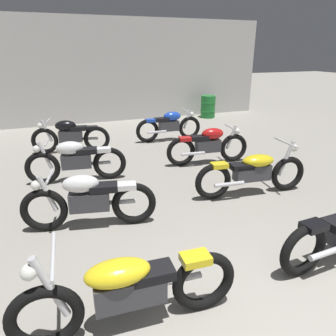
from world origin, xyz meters
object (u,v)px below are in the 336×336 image
(motorcycle_left_row_1, at_px, (89,199))
(motorcycle_right_row_2, at_px, (208,145))
(motorcycle_left_row_3, at_px, (70,135))
(motorcycle_right_row_1, at_px, (253,172))
(oil_drum, at_px, (208,107))
(motorcycle_right_row_3, at_px, (169,125))
(motorcycle_left_row_2, at_px, (76,160))
(motorcycle_left_row_0, at_px, (128,289))

(motorcycle_left_row_1, height_order, motorcycle_right_row_2, same)
(motorcycle_left_row_3, relative_size, motorcycle_right_row_2, 0.99)
(motorcycle_right_row_1, bearing_deg, oil_drum, 68.44)
(motorcycle_right_row_3, bearing_deg, oil_drum, 44.18)
(motorcycle_left_row_2, height_order, motorcycle_right_row_1, motorcycle_right_row_1)
(motorcycle_right_row_2, distance_m, motorcycle_right_row_3, 2.20)
(motorcycle_left_row_0, xyz_separation_m, motorcycle_right_row_1, (2.85, 2.07, 0.00))
(motorcycle_left_row_0, relative_size, motorcycle_left_row_3, 1.12)
(motorcycle_left_row_0, height_order, motorcycle_left_row_1, motorcycle_left_row_0)
(motorcycle_right_row_3, bearing_deg, motorcycle_right_row_2, -87.24)
(motorcycle_left_row_3, relative_size, motorcycle_right_row_3, 0.99)
(motorcycle_left_row_3, bearing_deg, motorcycle_right_row_2, -35.29)
(motorcycle_right_row_3, bearing_deg, motorcycle_left_row_0, -114.77)
(motorcycle_left_row_0, bearing_deg, motorcycle_right_row_3, 65.23)
(motorcycle_left_row_3, height_order, oil_drum, motorcycle_left_row_3)
(motorcycle_left_row_0, bearing_deg, motorcycle_left_row_3, 89.98)
(motorcycle_left_row_3, bearing_deg, motorcycle_right_row_3, 2.99)
(motorcycle_right_row_2, relative_size, oil_drum, 2.31)
(motorcycle_right_row_2, bearing_deg, motorcycle_left_row_0, -126.93)
(motorcycle_right_row_2, height_order, motorcycle_right_row_3, same)
(motorcycle_left_row_0, xyz_separation_m, motorcycle_left_row_3, (0.00, 5.91, 0.01))
(motorcycle_right_row_1, xyz_separation_m, motorcycle_right_row_3, (-0.05, 3.99, 0.01))
(motorcycle_left_row_3, distance_m, motorcycle_right_row_3, 2.80)
(motorcycle_left_row_2, relative_size, motorcycle_left_row_3, 1.01)
(motorcycle_right_row_2, height_order, oil_drum, motorcycle_right_row_2)
(motorcycle_left_row_2, xyz_separation_m, oil_drum, (5.51, 4.75, -0.03))
(motorcycle_right_row_3, xyz_separation_m, oil_drum, (2.64, 2.57, -0.03))
(motorcycle_left_row_1, bearing_deg, motorcycle_right_row_3, 54.73)
(motorcycle_right_row_1, relative_size, motorcycle_right_row_2, 1.10)
(motorcycle_left_row_0, height_order, motorcycle_right_row_1, same)
(motorcycle_right_row_3, relative_size, oil_drum, 2.32)
(motorcycle_right_row_3, bearing_deg, motorcycle_right_row_1, -89.23)
(motorcycle_right_row_2, bearing_deg, motorcycle_right_row_1, -91.67)
(motorcycle_right_row_2, xyz_separation_m, motorcycle_right_row_3, (-0.11, 2.20, 0.00))
(motorcycle_right_row_1, relative_size, motorcycle_right_row_3, 1.10)
(motorcycle_right_row_1, relative_size, oil_drum, 2.55)
(motorcycle_left_row_3, bearing_deg, motorcycle_left_row_2, -92.03)
(motorcycle_left_row_2, bearing_deg, motorcycle_right_row_3, 37.31)
(motorcycle_left_row_3, relative_size, motorcycle_right_row_1, 0.90)
(motorcycle_left_row_2, height_order, motorcycle_right_row_3, same)
(motorcycle_left_row_0, distance_m, motorcycle_right_row_2, 4.83)
(motorcycle_right_row_3, bearing_deg, motorcycle_left_row_1, -125.27)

